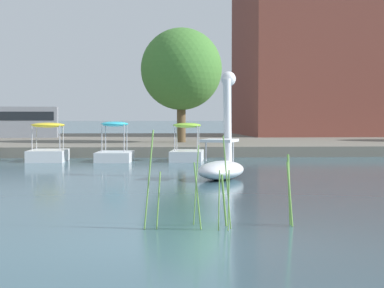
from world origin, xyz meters
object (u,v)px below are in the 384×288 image
pedal_boat_lime (187,150)px  parked_van (20,121)px  tree_broadleaf_right (181,69)px  pedal_boat_cyan (115,150)px  swan_boat (222,160)px  pedal_boat_yellow (48,150)px

pedal_boat_lime → parked_van: size_ratio=0.49×
parked_van → pedal_boat_lime: bearing=-59.3°
tree_broadleaf_right → parked_van: bearing=138.6°
pedal_boat_lime → tree_broadleaf_right: (0.13, 7.79, 3.80)m
pedal_boat_cyan → parked_van: (-6.97, 16.75, 1.07)m
tree_broadleaf_right → swan_boat: bearing=-88.4°
parked_van → pedal_boat_yellow: bearing=-75.4°
swan_boat → pedal_boat_cyan: (-3.47, 7.79, -0.09)m
pedal_boat_yellow → parked_van: parked_van is taller
swan_boat → pedal_boat_lime: bearing=94.1°
pedal_boat_cyan → tree_broadleaf_right: bearing=69.0°
swan_boat → parked_van: 26.68m
tree_broadleaf_right → parked_van: 13.63m
pedal_boat_lime → parked_van: parked_van is taller
pedal_boat_yellow → parked_van: (-4.29, 16.42, 1.07)m
swan_boat → pedal_boat_yellow: size_ratio=1.37×
pedal_boat_yellow → pedal_boat_lime: bearing=-2.2°
swan_boat → parked_van: size_ratio=0.63×
pedal_boat_lime → parked_van: 19.37m
pedal_boat_cyan → pedal_boat_yellow: (-2.69, 0.33, 0.00)m
pedal_boat_lime → pedal_boat_yellow: 5.59m
swan_boat → pedal_boat_cyan: 8.53m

